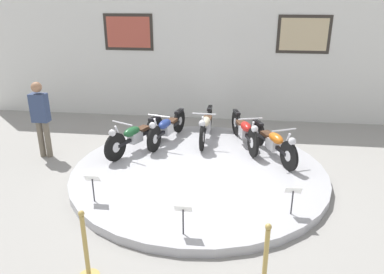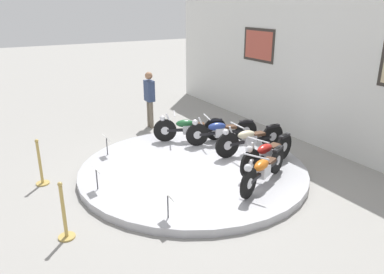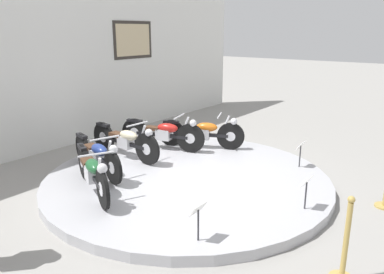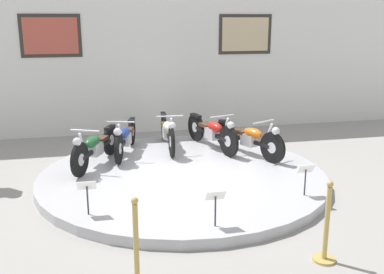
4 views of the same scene
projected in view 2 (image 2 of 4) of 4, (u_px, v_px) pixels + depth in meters
The scene contains 14 objects.
ground_plane at pixel (193, 172), 8.58m from camera, with size 60.00×60.00×0.00m, color gray.
display_platform at pixel (193, 169), 8.55m from camera, with size 5.12×5.12×0.16m, color #ADADB2.
back_wall at pixel (322, 62), 9.64m from camera, with size 14.00×0.22×4.45m.
motorcycle_green at pixel (189, 127), 9.99m from camera, with size 0.89×1.80×0.78m.
motorcycle_blue at pixel (220, 130), 9.79m from camera, with size 0.66×1.89×0.78m.
motorcycle_cream at pixel (249, 138), 9.15m from camera, with size 0.54×1.99×0.80m.
motorcycle_red at pixel (267, 152), 8.30m from camera, with size 0.68×1.92×0.79m.
motorcycle_orange at pixel (263, 169), 7.52m from camera, with size 0.87×1.80×0.78m.
info_placard_front_left at pixel (107, 141), 9.06m from camera, with size 0.26×0.11×0.51m.
info_placard_front_centre at pixel (96, 172), 7.36m from camera, with size 0.26×0.11×0.51m.
info_placard_front_right at pixel (168, 199), 6.36m from camera, with size 0.26×0.11×0.51m.
visitor_standing at pixel (150, 96), 11.39m from camera, with size 0.36×0.23×1.73m.
stanchion_post_left_of_entry at pixel (41, 169), 7.93m from camera, with size 0.28×0.28×1.02m.
stanchion_post_right_of_entry at pixel (65, 220), 6.09m from camera, with size 0.28×0.28×1.02m.
Camera 2 is at (6.73, -3.93, 3.67)m, focal length 35.00 mm.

